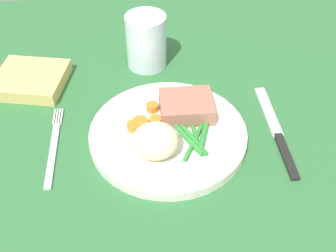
{
  "coord_description": "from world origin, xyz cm",
  "views": [
    {
      "loc": [
        -5.21,
        -48.17,
        47.75
      ],
      "look_at": [
        -1.08,
        -3.21,
        4.6
      ],
      "focal_mm": 44.39,
      "sensor_mm": 36.0,
      "label": 1
    }
  ],
  "objects_px": {
    "knife": "(276,131)",
    "napkin": "(31,80)",
    "dinner_plate": "(168,134)",
    "fork": "(54,146)",
    "water_glass": "(146,45)",
    "meat_portion": "(186,106)"
  },
  "relations": [
    {
      "from": "knife",
      "to": "napkin",
      "type": "xyz_separation_m",
      "value": [
        -0.4,
        0.16,
        0.01
      ]
    },
    {
      "from": "dinner_plate",
      "to": "knife",
      "type": "relative_size",
      "value": 1.17
    },
    {
      "from": "fork",
      "to": "knife",
      "type": "relative_size",
      "value": 0.81
    },
    {
      "from": "water_glass",
      "to": "napkin",
      "type": "distance_m",
      "value": 0.21
    },
    {
      "from": "knife",
      "to": "napkin",
      "type": "relative_size",
      "value": 1.74
    },
    {
      "from": "water_glass",
      "to": "knife",
      "type": "bearing_deg",
      "value": -46.7
    },
    {
      "from": "napkin",
      "to": "knife",
      "type": "bearing_deg",
      "value": -21.57
    },
    {
      "from": "dinner_plate",
      "to": "fork",
      "type": "height_order",
      "value": "dinner_plate"
    },
    {
      "from": "fork",
      "to": "knife",
      "type": "distance_m",
      "value": 0.34
    },
    {
      "from": "dinner_plate",
      "to": "water_glass",
      "type": "xyz_separation_m",
      "value": [
        -0.02,
        0.2,
        0.03
      ]
    },
    {
      "from": "dinner_plate",
      "to": "knife",
      "type": "height_order",
      "value": "dinner_plate"
    },
    {
      "from": "dinner_plate",
      "to": "napkin",
      "type": "height_order",
      "value": "napkin"
    },
    {
      "from": "dinner_plate",
      "to": "fork",
      "type": "relative_size",
      "value": 1.45
    },
    {
      "from": "fork",
      "to": "knife",
      "type": "bearing_deg",
      "value": 3.13
    },
    {
      "from": "fork",
      "to": "napkin",
      "type": "distance_m",
      "value": 0.17
    },
    {
      "from": "knife",
      "to": "water_glass",
      "type": "bearing_deg",
      "value": 134.11
    },
    {
      "from": "dinner_plate",
      "to": "fork",
      "type": "bearing_deg",
      "value": -179.15
    },
    {
      "from": "knife",
      "to": "water_glass",
      "type": "relative_size",
      "value": 2.06
    },
    {
      "from": "dinner_plate",
      "to": "napkin",
      "type": "distance_m",
      "value": 0.28
    },
    {
      "from": "dinner_plate",
      "to": "meat_portion",
      "type": "xyz_separation_m",
      "value": [
        0.03,
        0.04,
        0.02
      ]
    },
    {
      "from": "meat_portion",
      "to": "water_glass",
      "type": "bearing_deg",
      "value": 108.26
    },
    {
      "from": "knife",
      "to": "napkin",
      "type": "height_order",
      "value": "napkin"
    }
  ]
}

